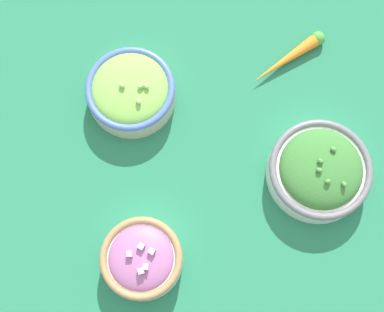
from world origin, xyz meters
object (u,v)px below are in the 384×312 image
(bowl_broccoli, at_px, (320,170))
(loose_carrot, at_px, (291,57))
(bowl_lettuce, at_px, (131,91))
(bowl_red_onion, at_px, (142,259))

(bowl_broccoli, height_order, loose_carrot, bowl_broccoli)
(bowl_lettuce, relative_size, loose_carrot, 0.99)
(bowl_lettuce, xyz_separation_m, bowl_red_onion, (0.07, 0.27, -0.00))
(bowl_broccoli, xyz_separation_m, loose_carrot, (-0.04, -0.21, -0.02))
(bowl_broccoli, relative_size, loose_carrot, 1.09)
(loose_carrot, bearing_deg, bowl_red_onion, 19.25)
(bowl_broccoli, height_order, bowl_red_onion, bowl_broccoli)
(bowl_lettuce, bearing_deg, bowl_broccoli, 135.60)
(bowl_red_onion, distance_m, loose_carrot, 0.43)
(bowl_lettuce, distance_m, bowl_red_onion, 0.28)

